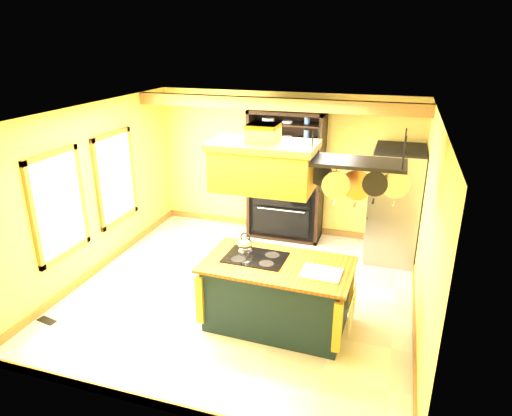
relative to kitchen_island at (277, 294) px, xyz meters
The scene contains 15 objects.
floor 1.09m from the kitchen_island, 136.75° to the left, with size 5.00×5.00×0.00m, color beige.
ceiling 2.44m from the kitchen_island, 136.75° to the left, with size 5.00×5.00×0.00m, color white.
wall_back 3.37m from the kitchen_island, 102.67° to the left, with size 5.00×0.02×2.70m, color #D8BE4F.
wall_front 2.15m from the kitchen_island, 111.29° to the right, with size 5.00×0.02×2.70m, color #D8BE4F.
wall_left 3.40m from the kitchen_island, 168.21° to the left, with size 0.02×5.00×2.70m, color #D8BE4F.
wall_right 2.10m from the kitchen_island, 20.56° to the left, with size 0.02×5.00×2.70m, color #D8BE4F.
ceiling_beam 3.26m from the kitchen_island, 106.74° to the left, with size 5.00×0.15×0.20m, color olive.
window_near 3.31m from the kitchen_island, behind, with size 0.06×1.06×1.56m.
window_far 3.55m from the kitchen_island, 158.21° to the left, with size 0.06×1.06×1.56m.
kitchen_island is the anchor object (origin of this frame).
range_hood 1.77m from the kitchen_island, behind, with size 1.27×0.72×0.80m.
pot_rack 1.97m from the kitchen_island, ahead, with size 1.15×0.53×0.86m.
refrigerator 2.94m from the kitchen_island, 62.19° to the left, with size 0.83×0.98×1.91m.
hutch 3.01m from the kitchen_island, 101.92° to the left, with size 1.37×0.62×2.42m.
floor_register 3.17m from the kitchen_island, 163.70° to the right, with size 0.28×0.12×0.01m, color black.
Camera 1 is at (2.02, -5.72, 3.66)m, focal length 32.00 mm.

